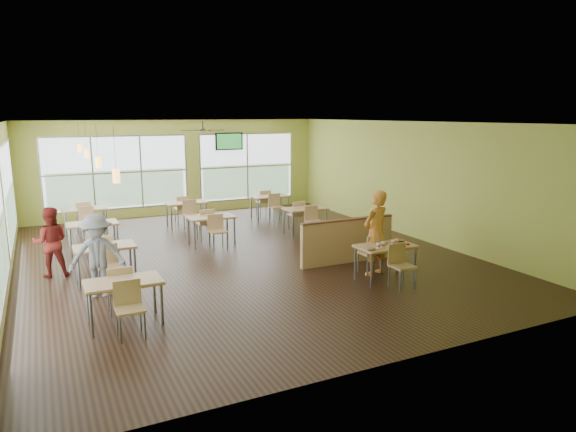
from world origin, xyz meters
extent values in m
plane|color=black|center=(0.00, 0.00, 0.00)|extent=(12.00, 12.00, 0.00)
plane|color=white|center=(0.00, 0.00, 3.20)|extent=(12.00, 12.00, 0.00)
cube|color=#B7B54A|center=(0.00, 6.00, 1.60)|extent=(10.00, 0.04, 3.20)
cube|color=#B7B54A|center=(0.00, -6.00, 1.60)|extent=(10.00, 0.04, 3.20)
cube|color=#B7B54A|center=(-5.00, 0.00, 1.60)|extent=(0.04, 12.00, 3.20)
cube|color=#B7B54A|center=(5.00, 0.00, 1.60)|extent=(0.04, 12.00, 3.20)
cube|color=white|center=(-4.98, 3.00, 1.53)|extent=(0.02, 4.50, 2.35)
cube|color=white|center=(-2.00, 5.98, 1.53)|extent=(4.50, 0.02, 2.35)
cube|color=white|center=(2.50, 5.98, 1.53)|extent=(3.50, 0.02, 2.35)
cube|color=#B7BABC|center=(-4.97, 0.50, 0.35)|extent=(0.04, 9.40, 0.05)
cube|color=#B7BABC|center=(0.25, 5.97, 0.35)|extent=(8.00, 0.04, 0.05)
cube|color=tan|center=(2.00, -3.00, 0.73)|extent=(1.20, 0.70, 0.04)
cube|color=brown|center=(2.00, -3.00, 0.70)|extent=(1.22, 0.71, 0.01)
cylinder|color=slate|center=(1.46, -3.29, 0.35)|extent=(0.05, 0.05, 0.71)
cylinder|color=slate|center=(2.54, -3.29, 0.35)|extent=(0.05, 0.05, 0.71)
cylinder|color=slate|center=(1.46, -2.71, 0.35)|extent=(0.05, 0.05, 0.71)
cylinder|color=slate|center=(2.54, -2.71, 0.35)|extent=(0.05, 0.05, 0.71)
cube|color=tan|center=(2.00, -2.45, 0.45)|extent=(0.42, 0.42, 0.04)
cube|color=tan|center=(2.00, -2.26, 0.67)|extent=(0.42, 0.04, 0.40)
cube|color=tan|center=(2.00, -3.55, 0.45)|extent=(0.42, 0.42, 0.04)
cube|color=tan|center=(2.00, -3.74, 0.67)|extent=(0.42, 0.04, 0.40)
cube|color=tan|center=(2.00, -1.55, 0.50)|extent=(2.40, 0.12, 1.00)
cube|color=brown|center=(2.00, -1.55, 1.02)|extent=(2.40, 0.14, 0.04)
cube|color=tan|center=(-3.20, -3.00, 0.73)|extent=(1.20, 0.70, 0.04)
cube|color=brown|center=(-3.20, -3.00, 0.70)|extent=(1.22, 0.71, 0.01)
cylinder|color=slate|center=(-3.74, -3.29, 0.35)|extent=(0.05, 0.05, 0.71)
cylinder|color=slate|center=(-2.66, -3.29, 0.35)|extent=(0.05, 0.05, 0.71)
cylinder|color=slate|center=(-3.74, -2.71, 0.35)|extent=(0.05, 0.05, 0.71)
cylinder|color=slate|center=(-2.66, -2.71, 0.35)|extent=(0.05, 0.05, 0.71)
cube|color=tan|center=(-3.20, -2.45, 0.45)|extent=(0.42, 0.42, 0.04)
cube|color=tan|center=(-3.20, -2.26, 0.67)|extent=(0.42, 0.04, 0.40)
cube|color=tan|center=(-3.20, -3.55, 0.45)|extent=(0.42, 0.42, 0.04)
cube|color=tan|center=(-3.20, -3.74, 0.67)|extent=(0.42, 0.04, 0.40)
cube|color=tan|center=(-3.20, -0.50, 0.73)|extent=(1.20, 0.70, 0.04)
cube|color=brown|center=(-3.20, -0.50, 0.70)|extent=(1.22, 0.71, 0.01)
cylinder|color=slate|center=(-3.74, -0.79, 0.35)|extent=(0.05, 0.05, 0.71)
cylinder|color=slate|center=(-2.66, -0.79, 0.35)|extent=(0.05, 0.05, 0.71)
cylinder|color=slate|center=(-3.74, -0.21, 0.35)|extent=(0.05, 0.05, 0.71)
cylinder|color=slate|center=(-2.66, -0.21, 0.35)|extent=(0.05, 0.05, 0.71)
cube|color=tan|center=(-3.20, 0.05, 0.45)|extent=(0.42, 0.42, 0.04)
cube|color=tan|center=(-3.20, 0.24, 0.67)|extent=(0.42, 0.04, 0.40)
cube|color=tan|center=(-3.20, -1.05, 0.45)|extent=(0.42, 0.42, 0.04)
cube|color=tan|center=(-3.20, -1.24, 0.67)|extent=(0.42, 0.04, 0.40)
cube|color=tan|center=(-3.20, 2.00, 0.73)|extent=(1.20, 0.70, 0.04)
cube|color=brown|center=(-3.20, 2.00, 0.70)|extent=(1.22, 0.71, 0.01)
cylinder|color=slate|center=(-3.74, 1.71, 0.35)|extent=(0.05, 0.05, 0.71)
cylinder|color=slate|center=(-2.66, 1.71, 0.35)|extent=(0.05, 0.05, 0.71)
cylinder|color=slate|center=(-3.74, 2.29, 0.35)|extent=(0.05, 0.05, 0.71)
cylinder|color=slate|center=(-2.66, 2.29, 0.35)|extent=(0.05, 0.05, 0.71)
cube|color=tan|center=(-3.20, 2.55, 0.45)|extent=(0.42, 0.42, 0.04)
cube|color=tan|center=(-3.20, 2.74, 0.67)|extent=(0.42, 0.04, 0.40)
cube|color=tan|center=(-3.20, 1.45, 0.45)|extent=(0.42, 0.42, 0.04)
cube|color=tan|center=(-3.20, 1.26, 0.67)|extent=(0.42, 0.04, 0.40)
cube|color=tan|center=(-3.20, 4.20, 0.73)|extent=(1.20, 0.70, 0.04)
cube|color=brown|center=(-3.20, 4.20, 0.70)|extent=(1.22, 0.71, 0.01)
cylinder|color=slate|center=(-3.74, 3.91, 0.35)|extent=(0.05, 0.05, 0.71)
cylinder|color=slate|center=(-2.66, 3.91, 0.35)|extent=(0.05, 0.05, 0.71)
cylinder|color=slate|center=(-3.74, 4.49, 0.35)|extent=(0.05, 0.05, 0.71)
cylinder|color=slate|center=(-2.66, 4.49, 0.35)|extent=(0.05, 0.05, 0.71)
cube|color=tan|center=(-3.20, 4.75, 0.45)|extent=(0.42, 0.42, 0.04)
cube|color=tan|center=(-3.20, 4.94, 0.67)|extent=(0.42, 0.04, 0.40)
cube|color=tan|center=(-3.20, 3.65, 0.45)|extent=(0.42, 0.42, 0.04)
cube|color=tan|center=(-3.20, 3.46, 0.67)|extent=(0.42, 0.04, 0.40)
cube|color=tan|center=(-0.30, 1.50, 0.73)|extent=(1.20, 0.70, 0.04)
cube|color=brown|center=(-0.30, 1.50, 0.70)|extent=(1.22, 0.71, 0.01)
cylinder|color=slate|center=(-0.84, 1.21, 0.35)|extent=(0.05, 0.05, 0.71)
cylinder|color=slate|center=(0.24, 1.21, 0.35)|extent=(0.05, 0.05, 0.71)
cylinder|color=slate|center=(-0.84, 1.79, 0.35)|extent=(0.05, 0.05, 0.71)
cylinder|color=slate|center=(0.24, 1.79, 0.35)|extent=(0.05, 0.05, 0.71)
cube|color=tan|center=(-0.30, 2.05, 0.45)|extent=(0.42, 0.42, 0.04)
cube|color=tan|center=(-0.30, 2.24, 0.67)|extent=(0.42, 0.04, 0.40)
cube|color=tan|center=(-0.30, 0.95, 0.45)|extent=(0.42, 0.42, 0.04)
cube|color=tan|center=(-0.30, 0.76, 0.67)|extent=(0.42, 0.04, 0.40)
cube|color=tan|center=(-0.30, 4.00, 0.73)|extent=(1.20, 0.70, 0.04)
cube|color=brown|center=(-0.30, 4.00, 0.70)|extent=(1.22, 0.71, 0.01)
cylinder|color=slate|center=(-0.84, 3.71, 0.35)|extent=(0.05, 0.05, 0.71)
cylinder|color=slate|center=(0.24, 3.71, 0.35)|extent=(0.05, 0.05, 0.71)
cylinder|color=slate|center=(-0.84, 4.29, 0.35)|extent=(0.05, 0.05, 0.71)
cylinder|color=slate|center=(0.24, 4.29, 0.35)|extent=(0.05, 0.05, 0.71)
cube|color=tan|center=(-0.30, 4.55, 0.45)|extent=(0.42, 0.42, 0.04)
cube|color=tan|center=(-0.30, 4.74, 0.67)|extent=(0.42, 0.04, 0.40)
cube|color=tan|center=(-0.30, 3.45, 0.45)|extent=(0.42, 0.42, 0.04)
cube|color=tan|center=(-0.30, 3.26, 0.67)|extent=(0.42, 0.04, 0.40)
cube|color=tan|center=(2.50, 1.50, 0.73)|extent=(1.20, 0.70, 0.04)
cube|color=brown|center=(2.50, 1.50, 0.70)|extent=(1.22, 0.71, 0.01)
cylinder|color=slate|center=(1.96, 1.21, 0.35)|extent=(0.05, 0.05, 0.71)
cylinder|color=slate|center=(3.04, 1.21, 0.35)|extent=(0.05, 0.05, 0.71)
cylinder|color=slate|center=(1.96, 1.79, 0.35)|extent=(0.05, 0.05, 0.71)
cylinder|color=slate|center=(3.04, 1.79, 0.35)|extent=(0.05, 0.05, 0.71)
cube|color=tan|center=(2.50, 2.05, 0.45)|extent=(0.42, 0.42, 0.04)
cube|color=tan|center=(2.50, 2.24, 0.67)|extent=(0.42, 0.04, 0.40)
cube|color=tan|center=(2.50, 0.95, 0.45)|extent=(0.42, 0.42, 0.04)
cube|color=tan|center=(2.50, 0.76, 0.67)|extent=(0.42, 0.04, 0.40)
cube|color=tan|center=(2.50, 4.00, 0.73)|extent=(1.20, 0.70, 0.04)
cube|color=brown|center=(2.50, 4.00, 0.70)|extent=(1.22, 0.71, 0.01)
cylinder|color=slate|center=(1.96, 3.71, 0.35)|extent=(0.05, 0.05, 0.71)
cylinder|color=slate|center=(3.04, 3.71, 0.35)|extent=(0.05, 0.05, 0.71)
cylinder|color=slate|center=(1.96, 4.29, 0.35)|extent=(0.05, 0.05, 0.71)
cylinder|color=slate|center=(3.04, 4.29, 0.35)|extent=(0.05, 0.05, 0.71)
cube|color=tan|center=(2.50, 4.55, 0.45)|extent=(0.42, 0.42, 0.04)
cube|color=tan|center=(2.50, 4.74, 0.67)|extent=(0.42, 0.04, 0.40)
cube|color=tan|center=(2.50, 3.45, 0.45)|extent=(0.42, 0.42, 0.04)
cube|color=tan|center=(2.50, 3.26, 0.67)|extent=(0.42, 0.04, 0.40)
cylinder|color=#2D2119|center=(-3.20, -3.00, 2.85)|extent=(0.01, 0.01, 0.70)
cylinder|color=gold|center=(-3.20, -3.00, 2.45)|extent=(0.11, 0.11, 0.22)
cylinder|color=#2D2119|center=(-3.20, -0.50, 2.85)|extent=(0.01, 0.01, 0.70)
cylinder|color=gold|center=(-3.20, -0.50, 2.45)|extent=(0.11, 0.11, 0.22)
cylinder|color=#2D2119|center=(-3.20, 2.00, 2.85)|extent=(0.01, 0.01, 0.70)
cylinder|color=gold|center=(-3.20, 2.00, 2.45)|extent=(0.11, 0.11, 0.22)
cylinder|color=#2D2119|center=(-3.20, 4.20, 2.85)|extent=(0.01, 0.01, 0.70)
cylinder|color=gold|center=(-3.20, 4.20, 2.45)|extent=(0.11, 0.11, 0.22)
cylinder|color=#2D2119|center=(0.00, 3.00, 3.08)|extent=(0.03, 0.03, 0.24)
cylinder|color=#2D2119|center=(0.00, 3.00, 2.94)|extent=(0.16, 0.16, 0.06)
cube|color=#2D2119|center=(0.35, 3.00, 2.94)|extent=(0.55, 0.10, 0.01)
cube|color=#2D2119|center=(0.00, 3.35, 2.94)|extent=(0.10, 0.55, 0.01)
cube|color=#2D2119|center=(-0.35, 3.00, 2.94)|extent=(0.55, 0.10, 0.01)
cube|color=#2D2119|center=(0.00, 2.65, 2.94)|extent=(0.10, 0.55, 0.01)
cube|color=black|center=(1.80, 5.90, 2.45)|extent=(1.00, 0.06, 0.60)
cube|color=#2D873A|center=(1.80, 5.87, 2.45)|extent=(0.90, 0.01, 0.52)
imported|color=#CE5916|center=(2.04, -2.58, 0.92)|extent=(0.77, 0.62, 1.83)
imported|color=maroon|center=(-4.18, 0.33, 0.75)|extent=(0.77, 0.63, 1.49)
imported|color=slate|center=(-3.43, -1.41, 0.79)|extent=(1.11, 0.75, 1.59)
cone|color=white|center=(1.70, -3.15, 0.81)|extent=(0.08, 0.08, 0.11)
cylinder|color=#E24320|center=(1.70, -3.15, 0.81)|extent=(0.08, 0.08, 0.03)
cylinder|color=white|center=(1.70, -3.15, 0.87)|extent=(0.09, 0.09, 0.01)
cylinder|color=#2082C8|center=(1.70, -3.15, 0.96)|extent=(0.02, 0.05, 0.20)
cone|color=white|center=(1.81, -3.15, 0.81)|extent=(0.09, 0.09, 0.12)
cylinder|color=#E24320|center=(1.81, -3.15, 0.81)|extent=(0.08, 0.08, 0.03)
cylinder|color=white|center=(1.81, -3.15, 0.87)|extent=(0.09, 0.09, 0.01)
cylinder|color=gold|center=(1.81, -3.15, 0.98)|extent=(0.02, 0.06, 0.21)
cone|color=white|center=(2.13, -3.07, 0.80)|extent=(0.08, 0.08, 0.11)
cylinder|color=#E24320|center=(2.13, -3.07, 0.81)|extent=(0.07, 0.07, 0.03)
cylinder|color=white|center=(2.13, -3.07, 0.86)|extent=(0.08, 0.08, 0.01)
cylinder|color=red|center=(2.13, -3.07, 0.95)|extent=(0.02, 0.05, 0.19)
cone|color=white|center=(2.23, -3.05, 0.80)|extent=(0.08, 0.08, 0.11)
cylinder|color=#E24320|center=(2.23, -3.05, 0.81)|extent=(0.08, 0.08, 0.03)
cylinder|color=white|center=(2.23, -3.05, 0.86)|extent=(0.09, 0.09, 0.01)
cylinder|color=red|center=(2.23, -3.05, 0.96)|extent=(0.02, 0.05, 0.20)
cylinder|color=black|center=(2.39, -2.92, 0.76)|extent=(0.21, 0.21, 0.01)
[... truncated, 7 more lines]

